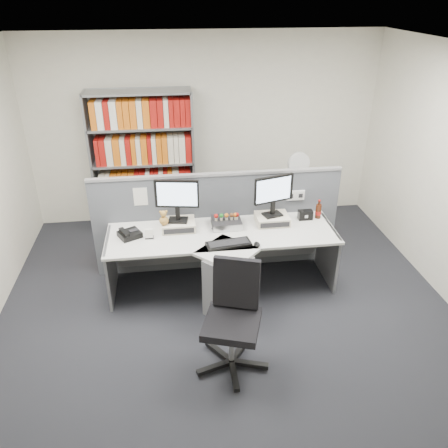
{
  "coord_description": "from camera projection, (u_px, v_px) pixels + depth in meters",
  "views": [
    {
      "loc": [
        -0.56,
        -3.57,
        3.18
      ],
      "look_at": [
        0.0,
        0.65,
        0.92
      ],
      "focal_mm": 35.81,
      "sensor_mm": 36.0,
      "label": 1
    }
  ],
  "objects": [
    {
      "name": "monitor_left",
      "position": [
        177.0,
        197.0,
        4.96
      ],
      "size": [
        0.49,
        0.19,
        0.5
      ],
      "color": "black",
      "rests_on": "monitor_riser_left"
    },
    {
      "name": "office_chair",
      "position": [
        233.0,
        314.0,
        4.06
      ],
      "size": [
        0.69,
        0.69,
        1.03
      ],
      "color": "silver",
      "rests_on": "ground"
    },
    {
      "name": "partition",
      "position": [
        218.0,
        221.0,
        5.47
      ],
      "size": [
        3.0,
        0.08,
        1.27
      ],
      "color": "#585C64",
      "rests_on": "ground"
    },
    {
      "name": "cola_bottle",
      "position": [
        318.0,
        211.0,
        5.35
      ],
      "size": [
        0.07,
        0.07,
        0.23
      ],
      "color": "#3F190A",
      "rests_on": "desk"
    },
    {
      "name": "monitor_riser_left",
      "position": [
        178.0,
        225.0,
        5.12
      ],
      "size": [
        0.38,
        0.31,
        0.1
      ],
      "color": "beige",
      "rests_on": "desk"
    },
    {
      "name": "room_shell",
      "position": [
        234.0,
        170.0,
        3.84
      ],
      "size": [
        5.04,
        5.54,
        2.72
      ],
      "color": "white",
      "rests_on": "ground"
    },
    {
      "name": "desk_phone",
      "position": [
        129.0,
        234.0,
        4.96
      ],
      "size": [
        0.3,
        0.29,
        0.1
      ],
      "color": "black",
      "rests_on": "desk"
    },
    {
      "name": "monitor_right",
      "position": [
        274.0,
        192.0,
        5.09
      ],
      "size": [
        0.47,
        0.21,
        0.49
      ],
      "color": "black",
      "rests_on": "monitor_riser_right"
    },
    {
      "name": "desktop_pc",
      "position": [
        226.0,
        223.0,
        5.18
      ],
      "size": [
        0.34,
        0.3,
        0.09
      ],
      "color": "black",
      "rests_on": "desk"
    },
    {
      "name": "desk_calendar",
      "position": [
        149.0,
        234.0,
        4.93
      ],
      "size": [
        0.09,
        0.07,
        0.11
      ],
      "color": "black",
      "rests_on": "desk"
    },
    {
      "name": "figurines",
      "position": [
        228.0,
        216.0,
        5.12
      ],
      "size": [
        0.29,
        0.05,
        0.09
      ],
      "color": "beige",
      "rests_on": "desktop_pc"
    },
    {
      "name": "desk",
      "position": [
        225.0,
        263.0,
        4.99
      ],
      "size": [
        2.6,
        1.2,
        0.72
      ],
      "color": "silver",
      "rests_on": "ground"
    },
    {
      "name": "keyboard",
      "position": [
        229.0,
        244.0,
        4.81
      ],
      "size": [
        0.5,
        0.25,
        0.03
      ],
      "color": "black",
      "rests_on": "desk"
    },
    {
      "name": "monitor_riser_right",
      "position": [
        272.0,
        219.0,
        5.25
      ],
      "size": [
        0.38,
        0.31,
        0.1
      ],
      "color": "beige",
      "rests_on": "desk"
    },
    {
      "name": "mouse",
      "position": [
        257.0,
        244.0,
        4.79
      ],
      "size": [
        0.06,
        0.1,
        0.04
      ],
      "primitive_type": "ellipsoid",
      "color": "black",
      "rests_on": "desk"
    },
    {
      "name": "plush_toy",
      "position": [
        164.0,
        219.0,
        4.98
      ],
      "size": [
        0.1,
        0.1,
        0.18
      ],
      "color": "#B1823B",
      "rests_on": "monitor_riser_left"
    },
    {
      "name": "speaker",
      "position": [
        305.0,
        215.0,
        5.33
      ],
      "size": [
        0.17,
        0.09,
        0.11
      ],
      "primitive_type": "cube",
      "color": "black",
      "rests_on": "desk"
    },
    {
      "name": "desk_fan",
      "position": [
        298.0,
        166.0,
        6.08
      ],
      "size": [
        0.31,
        0.18,
        0.52
      ],
      "color": "white",
      "rests_on": "filing_cabinet"
    },
    {
      "name": "ground",
      "position": [
        232.0,
        330.0,
        4.68
      ],
      "size": [
        5.5,
        5.5,
        0.0
      ],
      "primitive_type": "plane",
      "color": "#292A30",
      "rests_on": "ground"
    },
    {
      "name": "filing_cabinet",
      "position": [
        295.0,
        210.0,
        6.4
      ],
      "size": [
        0.45,
        0.61,
        0.7
      ],
      "color": "gray",
      "rests_on": "ground"
    },
    {
      "name": "shelving_unit",
      "position": [
        144.0,
        165.0,
        6.26
      ],
      "size": [
        1.41,
        0.4,
        2.0
      ],
      "color": "gray",
      "rests_on": "ground"
    }
  ]
}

